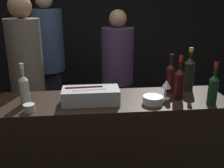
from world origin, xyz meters
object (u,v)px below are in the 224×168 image
(ice_bin_with_bottles, at_px, (90,95))
(white_wine_bottle, at_px, (24,88))
(person_in_hoodie, at_px, (117,70))
(red_wine_bottle_burgundy, at_px, (213,88))
(candle_votive, at_px, (29,108))
(wine_glass, at_px, (166,85))
(red_wine_bottle_tall, at_px, (179,82))
(bowl_white, at_px, (153,100))
(person_blond_tee, at_px, (48,58))
(red_wine_bottle_black_foil, at_px, (170,76))
(person_grey_polo, at_px, (28,78))
(champagne_bottle, at_px, (189,73))

(ice_bin_with_bottles, relative_size, white_wine_bottle, 1.37)
(person_in_hoodie, bearing_deg, red_wine_bottle_burgundy, -132.62)
(ice_bin_with_bottles, distance_m, red_wine_bottle_burgundy, 0.92)
(candle_votive, bearing_deg, wine_glass, 7.85)
(ice_bin_with_bottles, height_order, red_wine_bottle_tall, red_wine_bottle_tall)
(wine_glass, relative_size, person_in_hoodie, 0.09)
(candle_votive, bearing_deg, bowl_white, 3.46)
(red_wine_bottle_tall, relative_size, white_wine_bottle, 1.09)
(person_blond_tee, bearing_deg, white_wine_bottle, 47.15)
(bowl_white, height_order, red_wine_bottle_tall, red_wine_bottle_tall)
(wine_glass, bearing_deg, candle_votive, -172.15)
(red_wine_bottle_black_foil, xyz_separation_m, red_wine_bottle_burgundy, (0.23, -0.31, -0.01))
(red_wine_bottle_tall, relative_size, person_grey_polo, 0.19)
(ice_bin_with_bottles, relative_size, candle_votive, 5.37)
(bowl_white, xyz_separation_m, person_in_hoodie, (-0.11, 1.29, -0.11))
(bowl_white, relative_size, candle_votive, 1.90)
(bowl_white, relative_size, wine_glass, 1.00)
(wine_glass, height_order, red_wine_bottle_tall, red_wine_bottle_tall)
(white_wine_bottle, bearing_deg, ice_bin_with_bottles, -2.29)
(red_wine_bottle_tall, bearing_deg, person_in_hoodie, 105.72)
(ice_bin_with_bottles, xyz_separation_m, white_wine_bottle, (-0.49, 0.02, 0.06))
(champagne_bottle, bearing_deg, candle_votive, -165.60)
(person_blond_tee, bearing_deg, person_in_hoodie, 120.58)
(candle_votive, distance_m, person_blond_tee, 1.58)
(person_blond_tee, bearing_deg, candle_votive, 49.07)
(candle_votive, distance_m, person_in_hoodie, 1.56)
(person_grey_polo, bearing_deg, red_wine_bottle_tall, 154.37)
(ice_bin_with_bottles, height_order, red_wine_bottle_black_foil, red_wine_bottle_black_foil)
(bowl_white, distance_m, red_wine_bottle_black_foil, 0.34)
(bowl_white, bearing_deg, champagne_bottle, 35.67)
(wine_glass, distance_m, person_blond_tee, 1.82)
(champagne_bottle, xyz_separation_m, red_wine_bottle_black_foil, (-0.17, -0.03, -0.02))
(white_wine_bottle, bearing_deg, person_in_hoodie, 54.77)
(wine_glass, xyz_separation_m, white_wine_bottle, (-1.09, -0.00, 0.01))
(person_in_hoodie, bearing_deg, white_wine_bottle, 169.96)
(ice_bin_with_bottles, relative_size, person_grey_polo, 0.24)
(person_in_hoodie, bearing_deg, champagne_bottle, -128.60)
(champagne_bottle, height_order, person_grey_polo, person_grey_polo)
(champagne_bottle, xyz_separation_m, red_wine_bottle_burgundy, (0.05, -0.34, -0.03))
(red_wine_bottle_tall, bearing_deg, champagne_bottle, 50.58)
(wine_glass, bearing_deg, person_grey_polo, 153.50)
(red_wine_bottle_black_foil, height_order, person_grey_polo, person_grey_polo)
(person_in_hoodie, relative_size, person_blond_tee, 0.89)
(wine_glass, relative_size, red_wine_bottle_tall, 0.44)
(bowl_white, height_order, white_wine_bottle, white_wine_bottle)
(red_wine_bottle_tall, relative_size, red_wine_bottle_black_foil, 1.06)
(bowl_white, distance_m, candle_votive, 0.91)
(person_in_hoodie, distance_m, person_grey_polo, 1.14)
(wine_glass, distance_m, red_wine_bottle_black_foil, 0.18)
(bowl_white, distance_m, person_grey_polo, 1.27)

